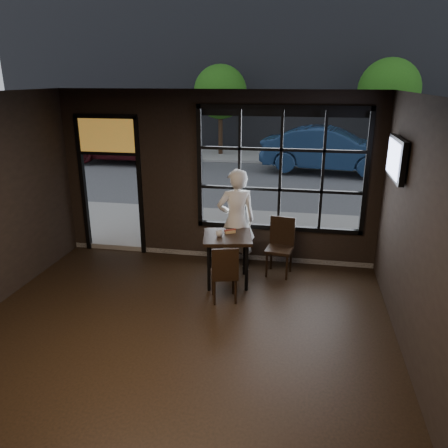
% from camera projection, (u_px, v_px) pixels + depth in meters
% --- Properties ---
extents(floor, '(6.00, 7.00, 0.02)m').
position_uv_depth(floor, '(160.00, 366.00, 5.41)').
color(floor, black).
rests_on(floor, ground).
extents(ceiling, '(6.00, 7.00, 0.02)m').
position_uv_depth(ceiling, '(145.00, 96.00, 4.38)').
color(ceiling, black).
rests_on(ceiling, ground).
extents(wall_right, '(0.04, 7.00, 3.20)m').
position_uv_depth(wall_right, '(439.00, 265.00, 4.38)').
color(wall_right, black).
rests_on(wall_right, ground).
extents(window_frame, '(3.06, 0.12, 2.28)m').
position_uv_depth(window_frame, '(280.00, 170.00, 7.89)').
color(window_frame, black).
rests_on(window_frame, ground).
extents(stained_transom, '(1.20, 0.06, 0.70)m').
position_uv_depth(stained_transom, '(107.00, 135.00, 8.28)').
color(stained_transom, orange).
rests_on(stained_transom, ground).
extents(street_asphalt, '(60.00, 41.00, 0.04)m').
position_uv_depth(street_asphalt, '(280.00, 134.00, 27.78)').
color(street_asphalt, '#545456').
rests_on(street_asphalt, ground).
extents(building_across, '(28.00, 12.00, 15.00)m').
position_uv_depth(building_across, '(284.00, 0.00, 24.44)').
color(building_across, '#5B5956').
rests_on(building_across, ground).
extents(cafe_table, '(0.94, 0.94, 0.87)m').
position_uv_depth(cafe_table, '(227.00, 259.00, 7.48)').
color(cafe_table, black).
rests_on(cafe_table, floor).
extents(chair_near, '(0.51, 0.51, 0.95)m').
position_uv_depth(chair_near, '(224.00, 272.00, 6.87)').
color(chair_near, black).
rests_on(chair_near, floor).
extents(chair_window, '(0.51, 0.51, 1.03)m').
position_uv_depth(chair_window, '(279.00, 248.00, 7.75)').
color(chair_window, black).
rests_on(chair_window, floor).
extents(man, '(0.81, 0.68, 1.90)m').
position_uv_depth(man, '(236.00, 221.00, 7.81)').
color(man, white).
rests_on(man, floor).
extents(hotdog, '(0.21, 0.17, 0.06)m').
position_uv_depth(hotdog, '(230.00, 231.00, 7.45)').
color(hotdog, tan).
rests_on(hotdog, cafe_table).
extents(cup, '(0.15, 0.15, 0.10)m').
position_uv_depth(cup, '(219.00, 234.00, 7.29)').
color(cup, silver).
rests_on(cup, cafe_table).
extents(tv, '(0.12, 1.04, 0.61)m').
position_uv_depth(tv, '(397.00, 159.00, 6.32)').
color(tv, black).
rests_on(tv, wall_right).
extents(navy_car, '(5.02, 2.31, 1.59)m').
position_uv_depth(navy_car, '(329.00, 149.00, 15.85)').
color(navy_car, '#162A4A').
rests_on(navy_car, street_asphalt).
extents(maroon_car, '(4.80, 1.93, 1.63)m').
position_uv_depth(maroon_car, '(122.00, 141.00, 17.89)').
color(maroon_car, '#360A0E').
rests_on(maroon_car, street_asphalt).
extents(tree_left, '(2.30, 2.30, 3.93)m').
position_uv_depth(tree_left, '(220.00, 92.00, 18.92)').
color(tree_left, '#332114').
rests_on(tree_left, street_asphalt).
extents(tree_right, '(2.42, 2.42, 4.14)m').
position_uv_depth(tree_right, '(389.00, 90.00, 17.29)').
color(tree_right, '#332114').
rests_on(tree_right, street_asphalt).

